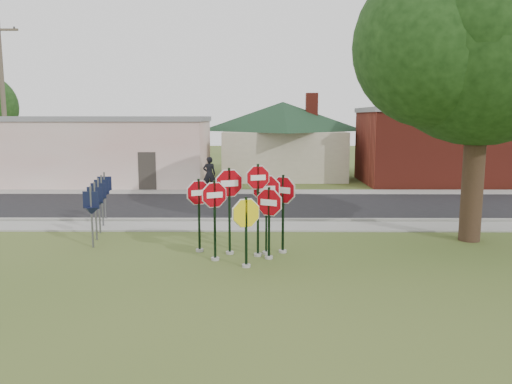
{
  "coord_description": "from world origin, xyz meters",
  "views": [
    {
      "loc": [
        0.34,
        -13.08,
        4.16
      ],
      "look_at": [
        0.25,
        2.0,
        1.89
      ],
      "focal_mm": 35.0,
      "sensor_mm": 36.0,
      "label": 1
    }
  ],
  "objects_px": {
    "stop_sign_center": "(258,197)",
    "stop_sign_yellow": "(246,223)",
    "utility_pole_near": "(3,102)",
    "oak_tree": "(482,37)",
    "pedestrian": "(209,174)",
    "stop_sign_left": "(215,210)"
  },
  "relations": [
    {
      "from": "stop_sign_center",
      "to": "pedestrian",
      "type": "bearing_deg",
      "value": 101.91
    },
    {
      "from": "oak_tree",
      "to": "utility_pole_near",
      "type": "height_order",
      "value": "oak_tree"
    },
    {
      "from": "stop_sign_center",
      "to": "stop_sign_yellow",
      "type": "height_order",
      "value": "stop_sign_center"
    },
    {
      "from": "pedestrian",
      "to": "stop_sign_center",
      "type": "bearing_deg",
      "value": 92.43
    },
    {
      "from": "stop_sign_left",
      "to": "pedestrian",
      "type": "distance_m",
      "value": 13.48
    },
    {
      "from": "utility_pole_near",
      "to": "stop_sign_yellow",
      "type": "bearing_deg",
      "value": -46.61
    },
    {
      "from": "stop_sign_yellow",
      "to": "oak_tree",
      "type": "relative_size",
      "value": 0.2
    },
    {
      "from": "stop_sign_yellow",
      "to": "oak_tree",
      "type": "xyz_separation_m",
      "value": [
        7.51,
        3.09,
        5.44
      ]
    },
    {
      "from": "stop_sign_yellow",
      "to": "stop_sign_left",
      "type": "xyz_separation_m",
      "value": [
        -0.93,
        0.67,
        0.26
      ]
    },
    {
      "from": "stop_sign_center",
      "to": "oak_tree",
      "type": "distance_m",
      "value": 8.91
    },
    {
      "from": "stop_sign_yellow",
      "to": "oak_tree",
      "type": "height_order",
      "value": "oak_tree"
    },
    {
      "from": "stop_sign_yellow",
      "to": "utility_pole_near",
      "type": "xyz_separation_m",
      "value": [
        -13.99,
        14.79,
        3.72
      ]
    },
    {
      "from": "stop_sign_yellow",
      "to": "oak_tree",
      "type": "bearing_deg",
      "value": 22.37
    },
    {
      "from": "stop_sign_yellow",
      "to": "pedestrian",
      "type": "distance_m",
      "value": 14.27
    },
    {
      "from": "oak_tree",
      "to": "utility_pole_near",
      "type": "bearing_deg",
      "value": 151.45
    },
    {
      "from": "stop_sign_yellow",
      "to": "pedestrian",
      "type": "relative_size",
      "value": 1.09
    },
    {
      "from": "oak_tree",
      "to": "utility_pole_near",
      "type": "xyz_separation_m",
      "value": [
        -21.5,
        11.7,
        -1.72
      ]
    },
    {
      "from": "stop_sign_yellow",
      "to": "utility_pole_near",
      "type": "relative_size",
      "value": 0.22
    },
    {
      "from": "oak_tree",
      "to": "pedestrian",
      "type": "distance_m",
      "value": 15.84
    },
    {
      "from": "oak_tree",
      "to": "pedestrian",
      "type": "bearing_deg",
      "value": 132.11
    },
    {
      "from": "utility_pole_near",
      "to": "oak_tree",
      "type": "bearing_deg",
      "value": -28.55
    },
    {
      "from": "stop_sign_left",
      "to": "oak_tree",
      "type": "height_order",
      "value": "oak_tree"
    }
  ]
}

